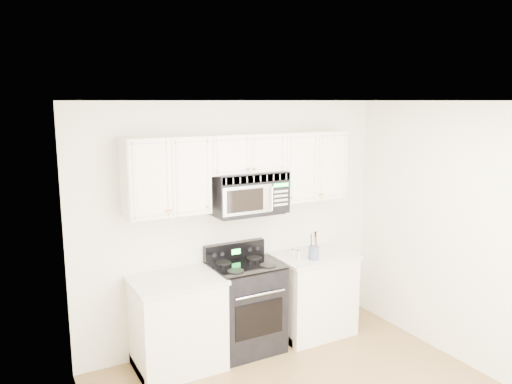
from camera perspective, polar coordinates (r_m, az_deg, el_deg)
room at (r=3.95m, az=9.15°, el=-8.96°), size 3.51×3.51×2.61m
base_cabinet_left at (r=5.11m, az=-8.96°, el=-14.92°), size 0.86×0.65×0.92m
base_cabinet_right at (r=5.78m, az=6.46°, el=-11.74°), size 0.86×0.65×0.92m
range at (r=5.37m, az=-1.23°, el=-12.80°), size 0.70×0.64×1.10m
upper_cabinets at (r=5.11m, az=-1.53°, el=2.91°), size 2.44×0.37×0.75m
microwave at (r=5.15m, az=-0.89°, el=-0.06°), size 0.78×0.44×0.43m
utensil_crock at (r=5.42m, az=6.61°, el=-6.86°), size 0.11×0.11×0.31m
shaker_salt at (r=5.49m, az=4.31°, el=-6.91°), size 0.04×0.04×0.10m
shaker_pepper at (r=5.44m, az=4.92°, el=-7.04°), size 0.04×0.04×0.10m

